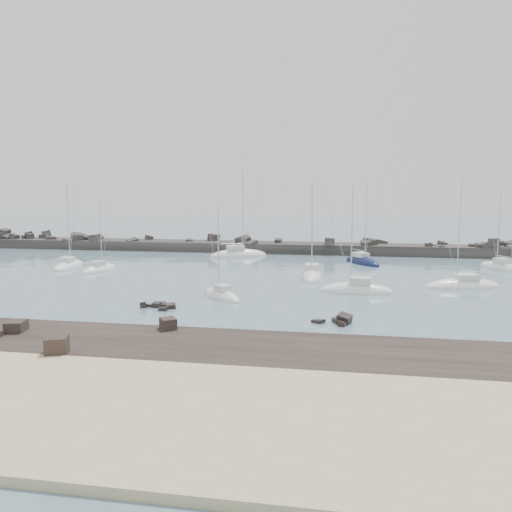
{
  "coord_description": "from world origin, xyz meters",
  "views": [
    {
      "loc": [
        14.5,
        -55.81,
        12.04
      ],
      "look_at": [
        3.01,
        12.0,
        2.72
      ],
      "focal_mm": 35.0,
      "sensor_mm": 36.0,
      "label": 1
    }
  ],
  "objects_px": {
    "sailboat_2": "(100,270)",
    "sailboat_9": "(462,286)",
    "sailboat_7": "(357,291)",
    "sailboat_5": "(312,276)",
    "sailboat_1": "(68,266)",
    "sailboat_4": "(221,296)",
    "sailboat_3": "(238,255)",
    "sailboat_6": "(362,262)",
    "sailboat_8": "(500,268)"
  },
  "relations": [
    {
      "from": "sailboat_2",
      "to": "sailboat_9",
      "type": "relative_size",
      "value": 0.75
    },
    {
      "from": "sailboat_7",
      "to": "sailboat_5",
      "type": "bearing_deg",
      "value": 122.59
    },
    {
      "from": "sailboat_1",
      "to": "sailboat_5",
      "type": "distance_m",
      "value": 37.7
    },
    {
      "from": "sailboat_1",
      "to": "sailboat_9",
      "type": "xyz_separation_m",
      "value": [
        56.24,
        -6.62,
        -0.0
      ]
    },
    {
      "from": "sailboat_4",
      "to": "sailboat_9",
      "type": "height_order",
      "value": "sailboat_9"
    },
    {
      "from": "sailboat_3",
      "to": "sailboat_6",
      "type": "height_order",
      "value": "sailboat_3"
    },
    {
      "from": "sailboat_6",
      "to": "sailboat_2",
      "type": "bearing_deg",
      "value": -160.27
    },
    {
      "from": "sailboat_3",
      "to": "sailboat_7",
      "type": "distance_m",
      "value": 34.74
    },
    {
      "from": "sailboat_3",
      "to": "sailboat_8",
      "type": "relative_size",
      "value": 1.34
    },
    {
      "from": "sailboat_7",
      "to": "sailboat_9",
      "type": "bearing_deg",
      "value": 21.86
    },
    {
      "from": "sailboat_5",
      "to": "sailboat_6",
      "type": "relative_size",
      "value": 0.99
    },
    {
      "from": "sailboat_8",
      "to": "sailboat_7",
      "type": "bearing_deg",
      "value": -136.24
    },
    {
      "from": "sailboat_7",
      "to": "sailboat_8",
      "type": "height_order",
      "value": "sailboat_7"
    },
    {
      "from": "sailboat_2",
      "to": "sailboat_7",
      "type": "relative_size",
      "value": 0.82
    },
    {
      "from": "sailboat_6",
      "to": "sailboat_4",
      "type": "bearing_deg",
      "value": -119.94
    },
    {
      "from": "sailboat_8",
      "to": "sailboat_1",
      "type": "bearing_deg",
      "value": -172.08
    },
    {
      "from": "sailboat_2",
      "to": "sailboat_4",
      "type": "relative_size",
      "value": 1.0
    },
    {
      "from": "sailboat_3",
      "to": "sailboat_9",
      "type": "xyz_separation_m",
      "value": [
        32.87,
        -23.25,
        -0.02
      ]
    },
    {
      "from": "sailboat_3",
      "to": "sailboat_5",
      "type": "xyz_separation_m",
      "value": [
        14.23,
        -19.46,
        -0.0
      ]
    },
    {
      "from": "sailboat_1",
      "to": "sailboat_3",
      "type": "height_order",
      "value": "sailboat_3"
    },
    {
      "from": "sailboat_9",
      "to": "sailboat_3",
      "type": "bearing_deg",
      "value": 144.73
    },
    {
      "from": "sailboat_7",
      "to": "sailboat_8",
      "type": "bearing_deg",
      "value": 43.76
    },
    {
      "from": "sailboat_4",
      "to": "sailboat_8",
      "type": "height_order",
      "value": "sailboat_8"
    },
    {
      "from": "sailboat_2",
      "to": "sailboat_4",
      "type": "bearing_deg",
      "value": -33.97
    },
    {
      "from": "sailboat_9",
      "to": "sailboat_8",
      "type": "bearing_deg",
      "value": 60.48
    },
    {
      "from": "sailboat_4",
      "to": "sailboat_6",
      "type": "bearing_deg",
      "value": 60.06
    },
    {
      "from": "sailboat_1",
      "to": "sailboat_9",
      "type": "relative_size",
      "value": 0.93
    },
    {
      "from": "sailboat_2",
      "to": "sailboat_5",
      "type": "relative_size",
      "value": 0.8
    },
    {
      "from": "sailboat_6",
      "to": "sailboat_8",
      "type": "relative_size",
      "value": 1.14
    },
    {
      "from": "sailboat_4",
      "to": "sailboat_5",
      "type": "xyz_separation_m",
      "value": [
        9.21,
        14.28,
        0.02
      ]
    },
    {
      "from": "sailboat_4",
      "to": "sailboat_8",
      "type": "relative_size",
      "value": 0.9
    },
    {
      "from": "sailboat_1",
      "to": "sailboat_9",
      "type": "height_order",
      "value": "sailboat_9"
    },
    {
      "from": "sailboat_1",
      "to": "sailboat_2",
      "type": "bearing_deg",
      "value": -19.55
    },
    {
      "from": "sailboat_8",
      "to": "sailboat_3",
      "type": "bearing_deg",
      "value": 169.72
    },
    {
      "from": "sailboat_3",
      "to": "sailboat_9",
      "type": "bearing_deg",
      "value": -35.27
    },
    {
      "from": "sailboat_7",
      "to": "sailboat_6",
      "type": "bearing_deg",
      "value": 86.09
    },
    {
      "from": "sailboat_1",
      "to": "sailboat_7",
      "type": "xyz_separation_m",
      "value": [
        43.33,
        -11.8,
        0.02
      ]
    },
    {
      "from": "sailboat_2",
      "to": "sailboat_3",
      "type": "height_order",
      "value": "sailboat_3"
    },
    {
      "from": "sailboat_3",
      "to": "sailboat_8",
      "type": "xyz_separation_m",
      "value": [
        41.75,
        -7.57,
        -0.0
      ]
    },
    {
      "from": "sailboat_9",
      "to": "sailboat_4",
      "type": "bearing_deg",
      "value": -159.36
    },
    {
      "from": "sailboat_8",
      "to": "sailboat_9",
      "type": "relative_size",
      "value": 0.83
    },
    {
      "from": "sailboat_6",
      "to": "sailboat_9",
      "type": "distance_m",
      "value": 21.46
    },
    {
      "from": "sailboat_3",
      "to": "sailboat_8",
      "type": "distance_m",
      "value": 42.43
    },
    {
      "from": "sailboat_4",
      "to": "sailboat_7",
      "type": "height_order",
      "value": "sailboat_7"
    },
    {
      "from": "sailboat_1",
      "to": "sailboat_6",
      "type": "distance_m",
      "value": 46.41
    },
    {
      "from": "sailboat_6",
      "to": "sailboat_5",
      "type": "bearing_deg",
      "value": -116.93
    },
    {
      "from": "sailboat_2",
      "to": "sailboat_9",
      "type": "bearing_deg",
      "value": -5.02
    },
    {
      "from": "sailboat_6",
      "to": "sailboat_9",
      "type": "relative_size",
      "value": 0.94
    },
    {
      "from": "sailboat_4",
      "to": "sailboat_9",
      "type": "distance_m",
      "value": 29.76
    },
    {
      "from": "sailboat_4",
      "to": "sailboat_8",
      "type": "bearing_deg",
      "value": 35.47
    }
  ]
}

